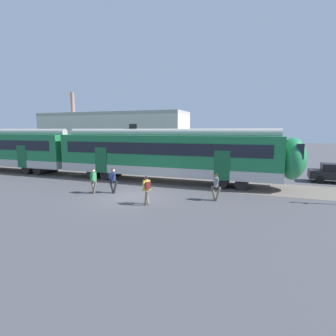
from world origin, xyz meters
TOP-DOWN VIEW (x-y plane):
  - ground_plane at (0.00, 0.00)m, footprint 160.00×160.00m
  - track_bed at (-10.79, 5.27)m, footprint 80.00×4.40m
  - commuter_train at (-17.60, 5.26)m, footprint 56.65×3.07m
  - pedestrian_green at (-2.77, -0.11)m, footprint 0.63×0.56m
  - pedestrian_navy at (-1.59, 0.41)m, footprint 0.71×0.53m
  - pedestrian_yellow at (1.72, -1.40)m, footprint 0.51×0.67m
  - pedestrian_grey at (5.25, 0.84)m, footprint 0.66×0.54m
  - parked_car_black at (13.47, 9.49)m, footprint 4.07×1.89m
  - background_building at (-10.73, 15.12)m, footprint 19.63×5.00m

SIDE VIEW (x-z plane):
  - ground_plane at x=0.00m, z-range 0.00..0.00m
  - track_bed at x=-10.79m, z-range 0.00..0.01m
  - parked_car_black at x=13.47m, z-range 0.01..1.55m
  - pedestrian_green at x=-2.77m, z-range 0.13..1.80m
  - pedestrian_grey at x=5.25m, z-range 0.13..1.80m
  - pedestrian_navy at x=-1.59m, z-range 0.16..1.82m
  - pedestrian_yellow at x=1.72m, z-range 0.16..1.82m
  - commuter_train at x=-17.60m, z-range -0.11..4.62m
  - background_building at x=-10.73m, z-range -1.39..7.81m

